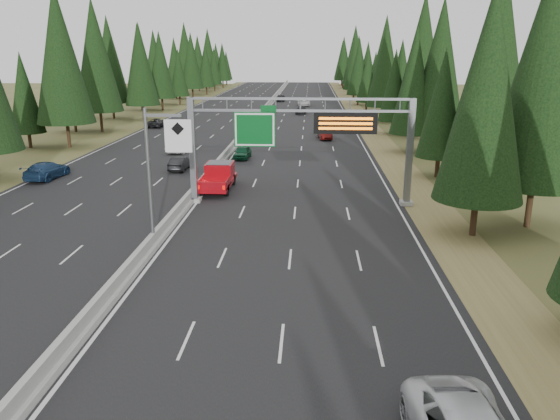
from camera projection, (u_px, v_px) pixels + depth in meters
The scene contains 18 objects.
road at pixel (252, 126), 84.53m from camera, with size 32.00×260.00×0.08m, color black.
shoulder_right at pixel (368, 127), 83.59m from camera, with size 3.60×260.00×0.06m, color olive.
shoulder_left at pixel (139, 125), 85.47m from camera, with size 3.60×260.00×0.06m, color brown.
median_barrier at pixel (252, 124), 84.42m from camera, with size 0.70×260.00×0.85m.
sign_gantry at pixel (309, 135), 39.33m from camera, with size 16.75×0.98×7.80m.
hov_sign_pole at pixel (159, 169), 30.40m from camera, with size 2.80×0.50×8.00m.
tree_row_right at pixel (435, 66), 58.29m from camera, with size 11.65×242.08×18.91m.
tree_row_left at pixel (93, 65), 78.16m from camera, with size 12.17×241.76×18.85m.
red_pickup at pixel (219, 175), 45.15m from camera, with size 2.29×6.42×2.09m.
car_ahead_green at pixel (242, 152), 58.17m from camera, with size 1.54×3.82×1.30m, color #125130.
car_ahead_dkred at pixel (325, 133), 71.27m from camera, with size 1.54×4.43×1.46m, color #4D0D0B.
car_ahead_dkgrey at pixel (301, 110), 100.32m from camera, with size 1.85×4.55×1.32m, color black.
car_ahead_white at pixel (304, 102), 115.74m from camera, with size 2.59×5.62×1.56m, color silver.
car_ahead_far at pixel (281, 98), 126.61m from camera, with size 1.91×4.74×1.61m, color black.
car_onc_near at pixel (180, 163), 52.49m from camera, with size 1.36×3.91×1.29m, color black.
car_onc_blue at pixel (47, 170), 48.76m from camera, with size 2.16×5.32×1.54m, color navy.
car_onc_white at pixel (180, 145), 61.84m from camera, with size 1.87×4.66×1.59m, color white.
car_onc_far at pixel (158, 123), 82.87m from camera, with size 2.17×4.70×1.31m, color black.
Camera 1 is at (8.99, -4.47, 10.95)m, focal length 35.00 mm.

